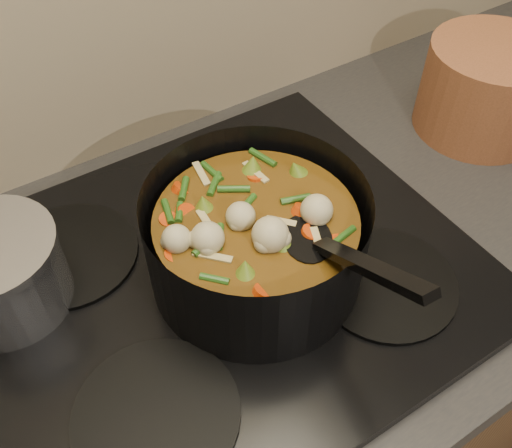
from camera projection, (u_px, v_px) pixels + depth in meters
counter at (235, 422)px, 1.09m from camera, size 2.64×0.64×0.91m
stovetop at (225, 273)px, 0.74m from camera, size 0.62×0.54×0.03m
stockpot at (256, 241)px, 0.69m from camera, size 0.32×0.39×0.20m
terracotta_crock at (487, 89)px, 0.92m from camera, size 0.22×0.22×0.15m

